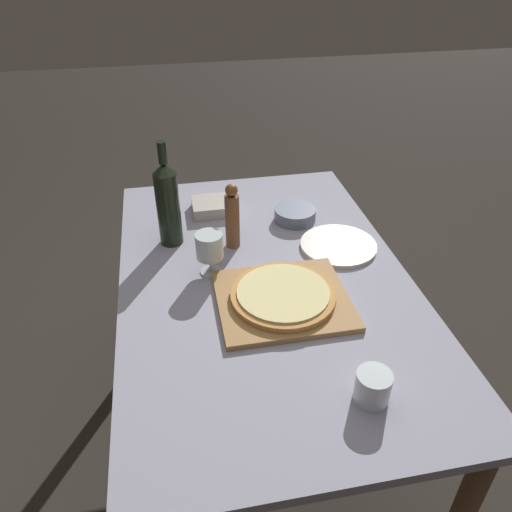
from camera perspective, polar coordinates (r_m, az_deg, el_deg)
The scene contains 11 objects.
ground_plane at distance 2.12m, azimuth 0.83°, elevation -19.42°, with size 12.00×12.00×0.00m, color #2D2823.
dining_table at distance 1.63m, azimuth 1.03°, elevation -5.33°, with size 0.90×1.42×0.77m.
cutting_board at distance 1.47m, azimuth 3.09°, elevation -5.02°, with size 0.38×0.34×0.02m.
pizza at distance 1.46m, azimuth 3.11°, elevation -4.40°, with size 0.31×0.31×0.02m.
wine_bottle at distance 1.68m, azimuth -10.05°, elevation 5.99°, with size 0.08×0.08×0.37m.
pepper_mill at distance 1.66m, azimuth -2.73°, elevation 4.44°, with size 0.05×0.05×0.23m.
wine_glass at distance 1.54m, azimuth -5.35°, elevation 1.05°, with size 0.09×0.09×0.14m.
small_bowl at distance 1.85m, azimuth 4.48°, elevation 4.77°, with size 0.15×0.15×0.05m.
drinking_tumbler at distance 1.22m, azimuth 13.20°, elevation -14.35°, with size 0.08×0.08×0.08m.
dinner_plate at distance 1.72m, azimuth 9.38°, elevation 1.19°, with size 0.26×0.26×0.01m.
food_container at distance 1.91m, azimuth -5.03°, elevation 5.66°, with size 0.15×0.14×0.04m.
Camera 1 is at (-0.26, -1.22, 1.72)m, focal length 35.00 mm.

